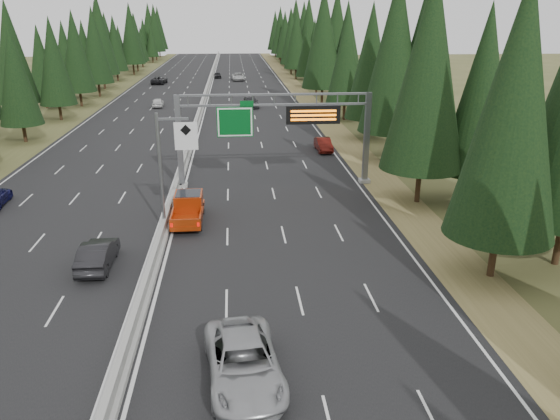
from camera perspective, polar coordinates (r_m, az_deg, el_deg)
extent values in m
cube|color=black|center=(91.37, -8.06, 10.73)|extent=(32.00, 260.00, 0.08)
cube|color=olive|center=(92.16, 3.26, 10.96)|extent=(3.60, 260.00, 0.06)
cube|color=#444822|center=(94.02, -19.12, 10.10)|extent=(3.60, 260.00, 0.06)
cube|color=gray|center=(91.35, -8.07, 10.85)|extent=(0.70, 260.00, 0.30)
cube|color=gray|center=(91.29, -8.08, 11.10)|extent=(0.30, 260.00, 0.60)
cube|color=slate|center=(46.48, -10.46, 7.00)|extent=(0.45, 0.45, 7.80)
cube|color=gray|center=(47.42, -10.18, 2.58)|extent=(0.90, 0.90, 0.30)
cube|color=slate|center=(47.63, 9.03, 7.38)|extent=(0.45, 0.45, 7.80)
cube|color=gray|center=(48.55, 8.80, 3.06)|extent=(0.90, 0.90, 0.30)
cube|color=slate|center=(45.72, -0.61, 11.98)|extent=(15.85, 0.35, 0.16)
cube|color=slate|center=(45.84, -0.61, 10.94)|extent=(15.85, 0.35, 0.16)
cube|color=#054C19|center=(45.69, -4.73, 9.15)|extent=(3.00, 0.10, 2.50)
cube|color=silver|center=(45.63, -4.73, 9.14)|extent=(2.85, 0.02, 2.35)
cube|color=#054C19|center=(45.46, -3.50, 11.05)|extent=(1.10, 0.10, 0.45)
cube|color=black|center=(46.04, 3.49, 9.89)|extent=(4.50, 0.40, 1.50)
cube|color=orange|center=(45.76, 3.54, 10.28)|extent=(3.80, 0.02, 0.18)
cube|color=orange|center=(45.82, 3.53, 9.85)|extent=(3.80, 0.02, 0.18)
cube|color=orange|center=(45.88, 3.52, 9.42)|extent=(3.80, 0.02, 0.18)
cylinder|color=slate|center=(36.85, -12.35, 3.73)|extent=(0.20, 0.20, 8.00)
cube|color=gray|center=(38.08, -11.93, -1.92)|extent=(0.50, 0.50, 0.20)
cube|color=slate|center=(35.94, -11.16, 9.32)|extent=(2.00, 0.15, 0.15)
cube|color=silver|center=(35.95, -9.79, 7.62)|extent=(1.50, 0.06, 1.80)
cylinder|color=black|center=(32.73, 21.36, -4.42)|extent=(0.40, 0.40, 2.61)
cone|color=black|center=(30.54, 23.27, 9.73)|extent=(5.87, 5.87, 13.71)
cylinder|color=black|center=(35.88, 27.12, -2.90)|extent=(0.40, 0.40, 2.93)
cylinder|color=black|center=(44.01, 14.24, 2.53)|extent=(0.40, 0.40, 2.80)
cone|color=black|center=(42.37, 15.25, 13.92)|extent=(6.31, 6.31, 14.72)
cylinder|color=black|center=(45.53, 19.33, 2.32)|extent=(0.40, 0.40, 2.40)
cone|color=black|center=(44.04, 20.44, 11.67)|extent=(5.40, 5.40, 12.60)
cylinder|color=black|center=(57.12, 11.31, 6.69)|extent=(0.40, 0.40, 2.92)
cone|color=black|center=(55.85, 11.95, 15.84)|extent=(6.57, 6.57, 15.34)
cylinder|color=black|center=(57.46, 14.30, 6.56)|extent=(0.40, 0.40, 2.98)
cone|color=black|center=(56.19, 15.12, 15.84)|extent=(6.70, 6.70, 15.64)
cylinder|color=black|center=(66.58, 9.10, 8.44)|extent=(0.40, 0.40, 2.48)
cone|color=black|center=(65.55, 9.48, 15.11)|extent=(5.59, 5.59, 13.04)
cylinder|color=black|center=(69.60, 11.15, 8.65)|extent=(0.40, 0.40, 2.12)
cone|color=black|center=(68.69, 11.52, 14.07)|extent=(4.77, 4.77, 11.13)
cylinder|color=black|center=(78.81, 6.71, 10.22)|extent=(0.40, 0.40, 2.35)
cone|color=black|center=(77.96, 6.93, 15.55)|extent=(5.29, 5.29, 12.33)
cylinder|color=black|center=(80.10, 9.07, 10.06)|extent=(0.40, 0.40, 1.78)
cone|color=black|center=(79.38, 9.29, 14.02)|extent=(4.01, 4.01, 9.36)
cylinder|color=black|center=(90.55, 4.40, 11.70)|extent=(0.40, 0.40, 2.95)
cone|color=black|center=(89.75, 4.56, 17.53)|extent=(6.63, 6.63, 15.48)
cylinder|color=black|center=(91.42, 6.80, 11.59)|extent=(0.40, 0.40, 2.61)
cone|color=black|center=(90.66, 7.02, 16.69)|extent=(5.87, 5.87, 13.69)
cylinder|color=black|center=(104.69, 3.82, 12.55)|extent=(0.40, 0.40, 2.09)
cone|color=black|center=(104.09, 3.90, 16.12)|extent=(4.71, 4.71, 10.99)
cylinder|color=black|center=(105.06, 5.74, 12.77)|extent=(0.40, 0.40, 2.99)
cone|color=black|center=(104.37, 5.92, 17.86)|extent=(6.72, 6.72, 15.68)
cylinder|color=black|center=(116.80, 2.77, 13.29)|extent=(0.40, 0.40, 2.03)
cone|color=black|center=(116.27, 2.82, 16.39)|extent=(4.56, 4.56, 10.64)
cylinder|color=black|center=(118.03, 4.90, 13.38)|extent=(0.40, 0.40, 2.32)
cone|color=black|center=(117.47, 5.01, 16.90)|extent=(5.23, 5.23, 12.19)
cylinder|color=black|center=(129.66, 1.68, 14.03)|extent=(0.40, 0.40, 2.48)
cone|color=black|center=(129.13, 1.71, 17.45)|extent=(5.57, 5.57, 13.00)
cylinder|color=black|center=(129.63, 3.56, 13.93)|extent=(0.40, 0.40, 2.13)
cone|color=black|center=(129.15, 3.62, 16.87)|extent=(4.80, 4.80, 11.19)
cylinder|color=black|center=(141.27, 1.17, 14.50)|extent=(0.40, 0.40, 2.50)
cone|color=black|center=(140.79, 1.20, 17.67)|extent=(5.62, 5.62, 13.12)
cylinder|color=black|center=(142.96, 2.94, 14.63)|extent=(0.40, 0.40, 2.94)
cone|color=black|center=(142.46, 3.01, 18.31)|extent=(6.61, 6.61, 15.43)
cylinder|color=black|center=(152.52, 1.19, 14.87)|extent=(0.40, 0.40, 2.43)
cone|color=black|center=(152.08, 1.21, 17.72)|extent=(5.47, 5.47, 12.75)
cylinder|color=black|center=(155.74, 2.46, 15.03)|extent=(0.40, 0.40, 2.83)
cone|color=black|center=(155.28, 2.51, 18.28)|extent=(6.36, 6.36, 14.83)
cylinder|color=black|center=(165.51, 0.53, 15.25)|extent=(0.40, 0.40, 2.45)
cone|color=black|center=(165.10, 0.53, 17.91)|extent=(5.52, 5.52, 12.88)
cylinder|color=black|center=(167.81, 1.63, 15.40)|extent=(0.40, 0.40, 3.00)
cone|color=black|center=(167.38, 1.67, 18.60)|extent=(6.75, 6.75, 15.75)
cylinder|color=black|center=(178.70, 0.05, 15.61)|extent=(0.40, 0.40, 2.67)
cone|color=black|center=(178.31, 0.05, 18.29)|extent=(6.01, 6.01, 14.01)
cylinder|color=black|center=(180.75, 1.12, 15.65)|extent=(0.40, 0.40, 2.62)
cone|color=black|center=(180.36, 1.13, 18.25)|extent=(5.90, 5.90, 13.77)
cylinder|color=black|center=(190.64, -0.08, 15.83)|extent=(0.40, 0.40, 2.43)
cone|color=black|center=(190.29, -0.08, 18.11)|extent=(5.46, 5.46, 12.73)
cylinder|color=black|center=(190.38, 0.98, 15.79)|extent=(0.40, 0.40, 2.21)
cone|color=black|center=(190.04, 0.99, 17.87)|extent=(4.97, 4.97, 11.60)
cylinder|color=black|center=(202.20, -0.49, 16.06)|extent=(0.40, 0.40, 2.51)
cone|color=black|center=(201.86, -0.50, 18.28)|extent=(5.64, 5.64, 13.15)
cylinder|color=black|center=(205.93, 0.28, 16.05)|extent=(0.40, 0.40, 1.99)
cone|color=black|center=(205.63, 0.29, 17.78)|extent=(4.48, 4.48, 10.45)
cylinder|color=black|center=(70.22, -25.13, 7.26)|extent=(0.40, 0.40, 2.11)
cone|color=black|center=(69.32, -25.92, 12.56)|extent=(4.74, 4.74, 11.05)
cylinder|color=black|center=(83.51, -21.97, 9.44)|extent=(0.40, 0.40, 2.23)
cone|color=black|center=(82.73, -22.59, 14.18)|extent=(5.02, 5.02, 11.72)
cylinder|color=black|center=(84.88, -25.45, 9.23)|extent=(0.40, 0.40, 2.58)
cone|color=black|center=(84.07, -26.27, 14.61)|extent=(5.80, 5.80, 13.53)
cylinder|color=black|center=(95.45, -20.08, 10.83)|extent=(0.40, 0.40, 2.39)
cone|color=black|center=(94.74, -20.62, 15.28)|extent=(5.38, 5.38, 12.55)
cylinder|color=black|center=(95.89, -23.23, 10.37)|extent=(0.40, 0.40, 2.04)
cone|color=black|center=(95.25, -23.76, 14.15)|extent=(4.60, 4.60, 10.72)
cylinder|color=black|center=(106.07, -18.36, 11.83)|extent=(0.40, 0.40, 2.49)
cone|color=black|center=(105.43, -18.83, 16.01)|extent=(5.61, 5.61, 13.09)
cylinder|color=black|center=(106.40, -21.13, 11.43)|extent=(0.40, 0.40, 2.12)
cone|color=black|center=(105.80, -21.58, 14.97)|extent=(4.78, 4.78, 11.14)
cylinder|color=black|center=(117.76, -17.88, 12.66)|extent=(0.40, 0.40, 2.89)
cone|color=black|center=(117.15, -18.36, 17.03)|extent=(6.50, 6.50, 15.18)
cylinder|color=black|center=(119.99, -19.44, 12.42)|extent=(0.40, 0.40, 2.12)
cone|color=black|center=(119.46, -19.81, 15.56)|extent=(4.77, 4.77, 11.13)
cylinder|color=black|center=(131.62, -16.60, 13.29)|extent=(0.40, 0.40, 2.27)
cone|color=black|center=(131.12, -16.91, 16.36)|extent=(5.10, 5.10, 11.89)
cylinder|color=black|center=(131.47, -18.15, 13.23)|extent=(0.40, 0.40, 2.72)
cone|color=black|center=(130.93, -18.56, 16.91)|extent=(6.12, 6.12, 14.27)
cylinder|color=black|center=(144.01, -15.04, 14.01)|extent=(0.40, 0.40, 2.72)
cone|color=black|center=(143.52, -15.35, 17.38)|extent=(6.12, 6.12, 14.29)
cylinder|color=black|center=(142.18, -17.41, 13.65)|extent=(0.40, 0.40, 2.37)
cone|color=black|center=(141.70, -17.72, 16.63)|extent=(5.34, 5.34, 12.47)
cylinder|color=black|center=(153.53, -14.65, 14.28)|extent=(0.40, 0.40, 2.33)
cone|color=black|center=(153.10, -14.89, 16.99)|extent=(5.25, 5.25, 12.25)
cylinder|color=black|center=(157.81, -16.26, 14.18)|extent=(0.40, 0.40, 1.86)
cone|color=black|center=(157.44, -16.47, 16.28)|extent=(4.19, 4.19, 9.77)
cylinder|color=black|center=(165.98, -14.14, 14.58)|extent=(0.40, 0.40, 1.76)
cone|color=black|center=(165.64, -14.31, 16.47)|extent=(3.96, 3.96, 9.25)
cylinder|color=black|center=(167.71, -15.12, 14.71)|extent=(0.40, 0.40, 2.71)
cone|color=black|center=(167.29, -15.38, 17.59)|extent=(6.11, 6.11, 14.25)
cylinder|color=black|center=(181.70, -13.14, 15.05)|extent=(0.40, 0.40, 1.80)
cone|color=black|center=(181.38, -13.28, 16.82)|extent=(4.05, 4.05, 9.44)
cylinder|color=black|center=(181.78, -14.76, 15.02)|extent=(0.40, 0.40, 2.36)
cone|color=black|center=(181.41, -14.97, 17.34)|extent=(5.32, 5.32, 12.41)
cylinder|color=black|center=(190.90, -12.78, 15.43)|extent=(0.40, 0.40, 2.82)
cone|color=black|center=(190.53, -12.98, 18.07)|extent=(6.34, 6.34, 14.79)
cylinder|color=black|center=(192.37, -13.91, 15.27)|extent=(0.40, 0.40, 2.11)
cone|color=black|center=(192.04, -14.08, 17.23)|extent=(4.75, 4.75, 11.09)
cylinder|color=black|center=(205.44, -12.44, 15.71)|extent=(0.40, 0.40, 2.73)
cone|color=black|center=(205.09, -12.62, 18.08)|extent=(6.14, 6.14, 14.32)
cylinder|color=black|center=(205.59, -13.34, 15.67)|extent=(0.40, 0.40, 2.91)
cone|color=black|center=(205.24, -13.54, 18.20)|extent=(6.55, 6.55, 15.29)
imported|color=#A0A1A4|center=(22.49, -3.82, -15.58)|extent=(3.47, 6.44, 1.72)
cylinder|color=black|center=(37.62, -11.05, -1.62)|extent=(0.31, 0.82, 0.82)
cylinder|color=black|center=(37.47, -8.41, -1.55)|extent=(0.31, 0.82, 0.82)
cylinder|color=black|center=(40.77, -10.60, 0.09)|extent=(0.31, 0.82, 0.82)
cylinder|color=black|center=(40.62, -8.16, 0.16)|extent=(0.31, 0.82, 0.82)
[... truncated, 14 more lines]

